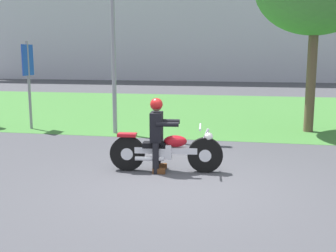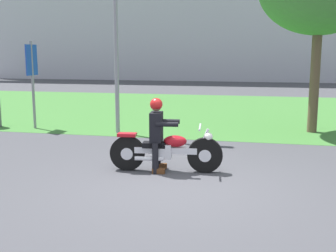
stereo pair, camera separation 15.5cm
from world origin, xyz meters
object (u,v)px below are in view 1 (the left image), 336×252
(rider_lead, at_px, (157,129))
(streetlight_pole, at_px, (117,13))
(motorcycle_lead, at_px, (166,151))
(sign_banner, at_px, (28,71))

(rider_lead, height_order, streetlight_pole, streetlight_pole)
(motorcycle_lead, relative_size, streetlight_pole, 0.41)
(streetlight_pole, xyz_separation_m, sign_banner, (-2.83, 0.18, -1.59))
(motorcycle_lead, height_order, rider_lead, rider_lead)
(rider_lead, xyz_separation_m, sign_banner, (-4.74, 3.76, 0.90))
(streetlight_pole, distance_m, sign_banner, 3.25)
(motorcycle_lead, distance_m, rider_lead, 0.46)
(motorcycle_lead, bearing_deg, sign_banner, 136.47)
(streetlight_pole, height_order, sign_banner, streetlight_pole)
(streetlight_pole, bearing_deg, sign_banner, 176.44)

